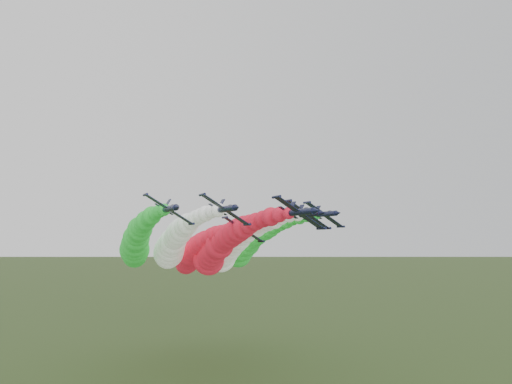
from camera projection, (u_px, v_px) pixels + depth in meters
jet_lead at (220, 248)px, 135.40m from camera, size 16.92×79.38×18.79m
jet_inner_left at (173, 244)px, 141.32m from camera, size 16.15×78.61×18.01m
jet_inner_right at (231, 247)px, 149.02m from camera, size 17.09×79.55×18.95m
jet_outer_left at (137, 243)px, 142.25m from camera, size 16.04×78.50×17.90m
jet_outer_right at (249, 244)px, 162.70m from camera, size 16.96×79.42×18.82m
jet_trail at (194, 253)px, 160.04m from camera, size 15.98×78.44×17.84m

